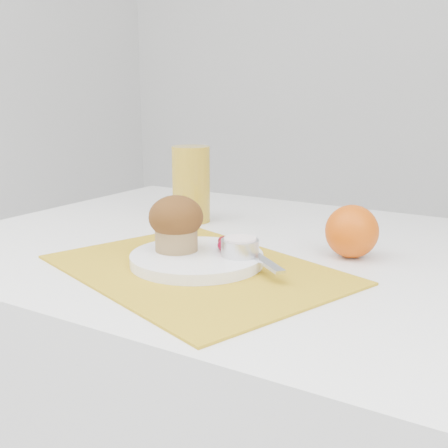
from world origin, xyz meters
The scene contains 11 objects.
table centered at (0.00, 0.05, 0.38)m, with size 1.20×0.80×0.75m, color white.
placemat centered at (-0.07, -0.12, 0.75)m, with size 0.43×0.31×0.00m, color gold.
plate centered at (-0.08, -0.10, 0.76)m, with size 0.20×0.20×0.02m, color white.
ramekin centered at (-0.02, -0.07, 0.78)m, with size 0.06×0.06×0.02m, color silver.
cream centered at (-0.02, -0.07, 0.79)m, with size 0.05×0.05×0.01m, color white.
raspberry_near centered at (-0.07, -0.04, 0.78)m, with size 0.02×0.02×0.02m, color #530208.
raspberry_far centered at (-0.05, -0.06, 0.78)m, with size 0.02×0.02×0.02m, color #620217.
butter_knife centered at (0.00, -0.06, 0.77)m, with size 0.19×0.02×0.00m, color silver.
orange centered at (0.11, 0.07, 0.79)m, with size 0.09×0.09×0.09m, color #D75307.
juice_glass centered at (-0.26, 0.15, 0.83)m, with size 0.08×0.08×0.15m, color gold.
muffin centered at (-0.11, -0.10, 0.81)m, with size 0.08×0.08×0.09m.
Camera 1 is at (0.39, -0.78, 1.01)m, focal length 45.00 mm.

